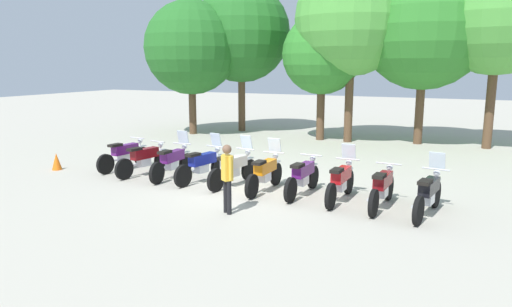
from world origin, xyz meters
The scene contains 19 objects.
ground_plane centered at (0.00, 0.00, 0.00)m, with size 80.00×80.00×0.00m, color #ADA899.
motorcycle_0 centered at (-4.70, 0.49, 0.50)m, with size 0.66×2.18×0.99m.
motorcycle_1 centered at (-3.65, 0.16, 0.50)m, with size 0.72×2.17×0.99m.
motorcycle_2 centered at (-2.61, 0.17, 0.52)m, with size 0.62×2.19×1.37m.
motorcycle_3 centered at (-1.56, 0.16, 0.52)m, with size 0.73×2.17×1.37m.
motorcycle_4 centered at (-0.52, 0.13, 0.52)m, with size 0.71×2.18×1.37m.
motorcycle_5 centered at (0.52, -0.04, 0.52)m, with size 0.62×2.19×1.37m.
motorcycle_6 centered at (1.56, 0.03, 0.50)m, with size 0.62×2.19×0.99m.
motorcycle_7 centered at (2.61, -0.09, 0.52)m, with size 0.62×2.19×1.37m.
motorcycle_8 centered at (3.65, -0.25, 0.50)m, with size 0.62×2.19×0.99m.
motorcycle_9 centered at (4.70, -0.40, 0.52)m, with size 0.70×2.18×1.37m.
person_0 centered at (0.51, -2.18, 0.93)m, with size 0.37×0.30×1.60m.
tree_0 centered at (-7.03, 8.32, 4.17)m, with size 4.50×4.50×6.43m.
tree_1 centered at (-5.31, 10.30, 4.92)m, with size 4.89×4.89×7.37m.
tree_2 centered at (-0.75, 9.14, 3.81)m, with size 3.56×3.56×5.61m.
tree_3 centered at (0.54, 9.10, 5.30)m, with size 4.88×4.88×7.75m.
tree_4 centered at (3.43, 9.82, 4.91)m, with size 5.22×5.22×7.53m.
tree_5 centered at (6.12, 9.79, 5.28)m, with size 4.71×4.71×7.65m.
traffic_cone centered at (-6.70, -0.47, 0.28)m, with size 0.32×0.32×0.55m, color orange.
Camera 1 is at (5.41, -11.28, 3.36)m, focal length 32.82 mm.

